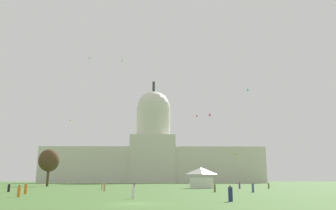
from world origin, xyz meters
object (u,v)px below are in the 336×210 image
at_px(person_orange_near_tree_east, 19,191).
at_px(person_white_back_left, 133,192).
at_px(capitol_building, 153,155).
at_px(person_tan_near_tree_west, 102,186).
at_px(person_black_edge_west, 9,188).
at_px(kite_cyan_high, 248,90).
at_px(kite_turquoise_high, 90,59).
at_px(tree_west_near, 49,160).
at_px(person_purple_back_center, 134,187).
at_px(person_tan_deep_crowd, 104,187).
at_px(kite_green_mid, 158,154).
at_px(kite_yellow_mid, 68,121).
at_px(person_denim_aisle_center, 253,188).
at_px(kite_magenta_high, 210,115).
at_px(person_orange_edge_east, 26,189).
at_px(kite_pink_mid, 197,116).
at_px(kite_white_mid, 123,64).
at_px(person_navy_lawn_far_left, 230,194).
at_px(kite_gold_low, 236,155).
at_px(event_tent, 201,178).
at_px(person_purple_front_left, 240,185).
at_px(person_olive_front_center, 269,186).
at_px(person_olive_back_right, 215,188).

distance_m(person_orange_near_tree_east, person_white_back_left, 15.96).
xyz_separation_m(capitol_building, person_tan_near_tree_west, (-7.38, -151.04, -18.03)).
xyz_separation_m(person_black_edge_west, person_orange_near_tree_east, (9.77, -18.85, -0.01)).
xyz_separation_m(person_black_edge_west, kite_cyan_high, (65.70, 74.95, 39.72)).
bearing_deg(kite_cyan_high, kite_turquoise_high, -141.22).
distance_m(tree_west_near, person_purple_back_center, 62.62).
bearing_deg(person_purple_back_center, person_tan_deep_crowd, 127.68).
bearing_deg(kite_green_mid, kite_yellow_mid, 118.24).
distance_m(capitol_building, person_denim_aisle_center, 171.13).
bearing_deg(kite_yellow_mid, kite_magenta_high, 122.38).
xyz_separation_m(person_orange_edge_east, person_orange_near_tree_east, (2.86, -9.37, -0.07)).
xyz_separation_m(person_white_back_left, kite_pink_mid, (19.63, 112.61, 30.96)).
bearing_deg(kite_white_mid, capitol_building, -8.88).
relative_size(person_black_edge_west, kite_green_mid, 0.64).
xyz_separation_m(person_navy_lawn_far_left, person_denim_aisle_center, (9.11, 25.32, 0.04)).
bearing_deg(person_orange_edge_east, person_purple_back_center, -17.78).
height_order(person_tan_near_tree_west, kite_magenta_high, kite_magenta_high).
height_order(person_orange_edge_east, kite_yellow_mid, kite_yellow_mid).
bearing_deg(kite_magenta_high, tree_west_near, 67.03).
distance_m(tree_west_near, kite_pink_mid, 70.21).
relative_size(tree_west_near, kite_pink_mid, 11.05).
height_order(person_orange_near_tree_east, kite_gold_low, kite_gold_low).
xyz_separation_m(event_tent, person_purple_back_center, (-15.71, -24.27, -1.87)).
relative_size(capitol_building, person_denim_aisle_center, 85.12).
height_order(person_navy_lawn_far_left, person_purple_back_center, person_purple_back_center).
xyz_separation_m(person_orange_near_tree_east, kite_magenta_high, (44.62, 132.24, 36.05)).
distance_m(person_purple_back_center, kite_pink_mid, 95.73).
bearing_deg(person_denim_aisle_center, kite_magenta_high, 72.81).
height_order(person_purple_front_left, kite_magenta_high, kite_magenta_high).
distance_m(kite_cyan_high, kite_green_mid, 82.86).
xyz_separation_m(person_orange_near_tree_east, kite_turquoise_high, (-8.49, 72.90, 45.65)).
height_order(person_olive_front_center, kite_turquoise_high, kite_turquoise_high).
height_order(capitol_building, person_black_edge_west, capitol_building).
bearing_deg(kite_magenta_high, capitol_building, -33.73).
bearing_deg(kite_turquoise_high, tree_west_near, 162.79).
relative_size(kite_turquoise_high, kite_yellow_mid, 1.18).
xyz_separation_m(person_olive_back_right, person_tan_near_tree_west, (-23.48, 16.53, 0.10)).
xyz_separation_m(person_olive_back_right, person_purple_front_left, (10.12, 24.64, 0.09)).
bearing_deg(person_olive_front_center, person_tan_near_tree_west, -121.42).
height_order(person_tan_near_tree_west, kite_green_mid, kite_green_mid).
distance_m(person_black_edge_west, person_white_back_left, 34.07).
relative_size(person_olive_front_center, kite_gold_low, 0.85).
bearing_deg(tree_west_near, kite_white_mid, -49.21).
bearing_deg(person_tan_deep_crowd, tree_west_near, -133.22).
xyz_separation_m(person_navy_lawn_far_left, kite_white_mid, (-17.91, 48.66, 31.82)).
distance_m(person_navy_lawn_far_left, kite_pink_mid, 122.47).
distance_m(person_tan_near_tree_west, person_purple_back_center, 15.32).
distance_m(tree_west_near, person_denim_aisle_center, 79.99).
relative_size(tree_west_near, person_navy_lawn_far_left, 7.57).
height_order(person_white_back_left, kite_white_mid, kite_white_mid).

